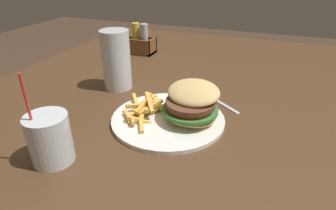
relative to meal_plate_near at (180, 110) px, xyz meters
The scene contains 6 objects.
dining_table 0.27m from the meal_plate_near, 86.01° to the left, with size 1.35×1.30×0.73m.
meal_plate_near is the anchor object (origin of this frame).
beer_glass 0.28m from the meal_plate_near, 152.52° to the left, with size 0.09×0.09×0.18m.
juice_glass 0.30m from the meal_plate_near, 128.81° to the right, with size 0.08×0.08×0.20m.
spoon 0.17m from the meal_plate_near, 80.63° to the left, with size 0.15×0.12×0.01m.
condiment_caddy 0.58m from the meal_plate_near, 125.27° to the left, with size 0.12×0.08×0.12m.
Camera 1 is at (0.17, -0.81, 1.09)m, focal length 30.00 mm.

